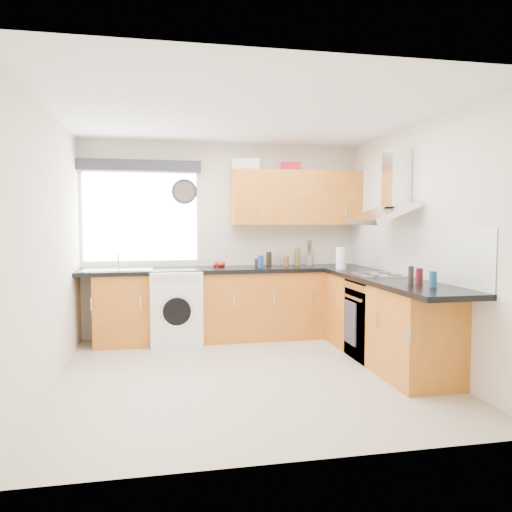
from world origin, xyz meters
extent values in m
plane|color=beige|center=(0.00, 0.00, 0.00)|extent=(3.60, 3.60, 0.00)
cube|color=white|center=(0.00, 0.00, 2.50)|extent=(3.60, 3.60, 0.02)
cube|color=silver|center=(0.00, 1.80, 1.25)|extent=(3.60, 0.02, 2.50)
cube|color=silver|center=(0.00, -1.80, 1.25)|extent=(3.60, 0.02, 2.50)
cube|color=silver|center=(-1.80, 0.00, 1.25)|extent=(0.02, 3.60, 2.50)
cube|color=silver|center=(1.80, 0.00, 1.25)|extent=(0.02, 3.60, 2.50)
cube|color=white|center=(-1.05, 1.79, 1.55)|extent=(1.40, 0.02, 1.10)
cube|color=#28262D|center=(-1.05, 1.70, 2.18)|extent=(1.50, 0.18, 0.14)
cube|color=white|center=(1.79, 0.30, 1.18)|extent=(0.01, 3.00, 0.54)
cube|color=#B05E1A|center=(-0.10, 1.51, 0.43)|extent=(3.00, 0.58, 0.86)
cube|color=#B05E1A|center=(1.50, 1.50, 0.43)|extent=(0.60, 0.60, 0.86)
cube|color=#B05E1A|center=(1.51, 0.15, 0.43)|extent=(0.58, 2.10, 0.86)
cube|color=black|center=(0.00, 1.50, 0.89)|extent=(3.60, 0.62, 0.05)
cube|color=black|center=(1.50, 0.00, 0.89)|extent=(0.62, 2.42, 0.05)
cube|color=black|center=(1.50, 0.30, 0.42)|extent=(0.56, 0.58, 0.85)
cube|color=silver|center=(1.50, 0.30, 0.92)|extent=(0.52, 0.52, 0.01)
cube|color=#B05E1A|center=(0.95, 1.62, 1.80)|extent=(1.70, 0.35, 0.70)
cube|color=white|center=(-0.64, 1.40, 0.45)|extent=(0.61, 0.59, 0.90)
cylinder|color=#28262D|center=(-0.50, 1.78, 1.88)|extent=(0.32, 0.04, 0.32)
cube|color=white|center=(0.30, 1.72, 2.22)|extent=(0.39, 0.32, 0.14)
cube|color=red|center=(0.89, 1.72, 2.21)|extent=(0.28, 0.25, 0.11)
cylinder|color=gray|center=(1.15, 1.70, 0.98)|extent=(0.11, 0.11, 0.14)
cylinder|color=white|center=(1.35, 1.05, 1.04)|extent=(0.13, 0.13, 0.27)
cylinder|color=navy|center=(0.43, 1.44, 0.99)|extent=(0.07, 0.07, 0.15)
cylinder|color=black|center=(0.41, 1.55, 0.96)|extent=(0.07, 0.07, 0.10)
cylinder|color=#ABA591|center=(0.74, 1.70, 1.00)|extent=(0.04, 0.04, 0.18)
cylinder|color=black|center=(0.59, 1.67, 1.00)|extent=(0.07, 0.07, 0.18)
cylinder|color=brown|center=(0.97, 1.66, 1.03)|extent=(0.07, 0.07, 0.23)
cylinder|color=brown|center=(0.80, 1.60, 0.97)|extent=(0.07, 0.07, 0.12)
cylinder|color=#571219|center=(1.57, -0.41, 0.98)|extent=(0.07, 0.07, 0.14)
cylinder|color=navy|center=(1.55, -0.69, 0.98)|extent=(0.07, 0.07, 0.14)
cylinder|color=black|center=(1.43, -0.51, 1.00)|extent=(0.05, 0.05, 0.17)
camera|label=1|loc=(-0.86, -4.70, 1.50)|focal=35.00mm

